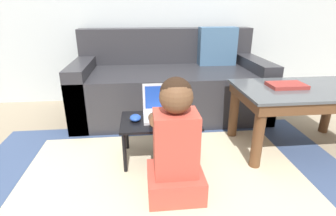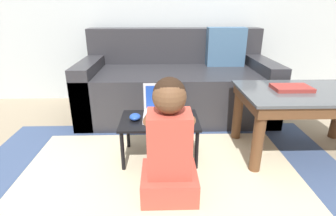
% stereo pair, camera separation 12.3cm
% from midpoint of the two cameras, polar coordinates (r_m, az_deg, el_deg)
% --- Properties ---
extents(ground_plane, '(16.00, 16.00, 0.00)m').
position_cam_midpoint_polar(ground_plane, '(1.74, 4.20, -12.99)').
color(ground_plane, gray).
extents(area_rug, '(2.38, 1.44, 0.01)m').
position_cam_midpoint_polar(area_rug, '(1.68, 0.40, -14.05)').
color(area_rug, '#3D517A').
rests_on(area_rug, ground_plane).
extents(couch, '(1.73, 0.86, 0.79)m').
position_cam_midpoint_polar(couch, '(2.52, 3.35, 5.16)').
color(couch, '#2D2D33').
rests_on(couch, ground_plane).
extents(coffee_table, '(0.90, 0.55, 0.46)m').
position_cam_midpoint_polar(coffee_table, '(2.01, 29.70, 1.14)').
color(coffee_table, '#4C5156').
rests_on(coffee_table, ground_plane).
extents(laptop_desk, '(0.51, 0.34, 0.29)m').
position_cam_midpoint_polar(laptop_desk, '(1.72, 0.20, -3.59)').
color(laptop_desk, black).
rests_on(laptop_desk, ground_plane).
extents(laptop, '(0.23, 0.20, 0.21)m').
position_cam_midpoint_polar(laptop, '(1.73, 0.44, -0.85)').
color(laptop, silver).
rests_on(laptop, laptop_desk).
extents(computer_mouse, '(0.07, 0.09, 0.04)m').
position_cam_midpoint_polar(computer_mouse, '(1.71, -5.16, -1.95)').
color(computer_mouse, '#234CB2').
rests_on(computer_mouse, laptop_desk).
extents(person_seated, '(0.30, 0.37, 0.67)m').
position_cam_midpoint_polar(person_seated, '(1.37, 2.88, -8.27)').
color(person_seated, '#CC4C3D').
rests_on(person_seated, ground_plane).
extents(book_on_table, '(0.25, 0.16, 0.03)m').
position_cam_midpoint_polar(book_on_table, '(1.95, 26.98, 3.90)').
color(book_on_table, '#99332D').
rests_on(book_on_table, coffee_table).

